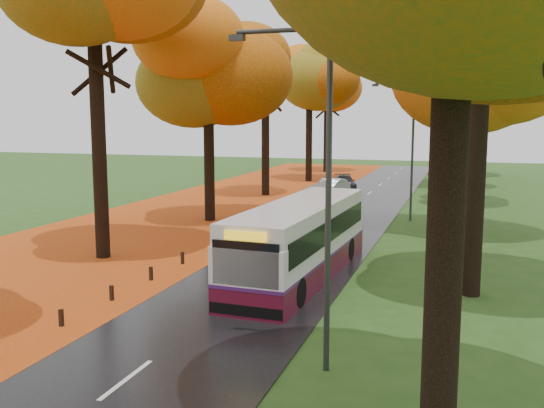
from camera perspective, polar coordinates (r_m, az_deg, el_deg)
The scene contains 13 objects.
road at distance 31.83m, azimuth 4.51°, elevation -2.61°, with size 6.50×90.00×0.04m, color black.
centre_line at distance 31.83m, azimuth 4.51°, elevation -2.56°, with size 0.12×90.00×0.01m, color silver.
leaf_verge at distance 34.98m, azimuth -9.99°, elevation -1.75°, with size 12.00×90.00×0.02m, color maroon.
leaf_drift at distance 32.65m, azimuth -0.71°, elevation -2.27°, with size 0.90×90.00×0.01m, color orange.
trees_left at distance 35.71m, azimuth -6.13°, elevation 13.87°, with size 9.20×74.00×13.88m.
trees_right at distance 32.57m, azimuth 18.35°, elevation 14.34°, with size 9.30×74.20×13.96m.
streetlamp_near at distance 13.88m, azimuth 4.33°, elevation 2.98°, with size 2.45×0.18×8.00m.
streetlamp_mid at distance 35.61m, azimuth 12.71°, elevation 5.97°, with size 2.45×0.18×8.00m.
streetlamp_far at distance 57.54m, azimuth 14.73°, elevation 6.67°, with size 2.45×0.18×8.00m.
bus at distance 22.55m, azimuth 2.71°, elevation -3.26°, with size 2.93×10.65×2.78m.
car_white at distance 40.91m, azimuth 4.24°, elevation 0.89°, with size 1.77×4.41×1.50m, color silver.
car_silver at distance 44.96m, azimuth 5.50°, elevation 1.47°, with size 1.48×4.25×1.40m, color #94979B.
car_dark at distance 50.36m, azimuth 6.85°, elevation 2.03°, with size 1.63×4.01×1.16m, color black.
Camera 1 is at (7.17, -5.44, 5.97)m, focal length 40.00 mm.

